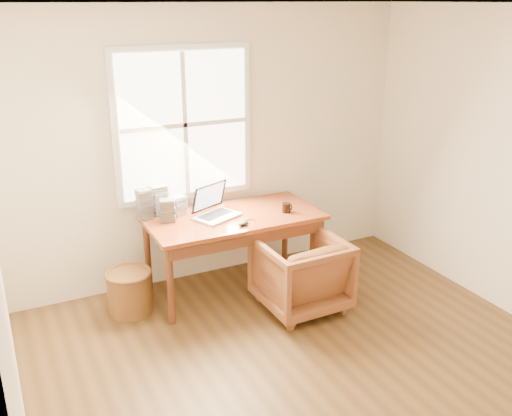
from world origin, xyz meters
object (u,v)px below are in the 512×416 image
at_px(armchair, 301,273).
at_px(laptop, 216,202).
at_px(cd_stack_a, 159,200).
at_px(wicker_stool, 130,293).
at_px(desk, 234,217).
at_px(coffee_mug, 286,208).

distance_m(armchair, laptop, 0.99).
xyz_separation_m(armchair, cd_stack_a, (-0.99, 0.92, 0.56)).
xyz_separation_m(armchair, wicker_stool, (-1.40, 0.59, -0.14)).
height_order(desk, laptop, laptop).
bearing_deg(laptop, coffee_mug, -37.64).
distance_m(wicker_stool, laptop, 1.11).
distance_m(armchair, wicker_stool, 1.52).
xyz_separation_m(armchair, coffee_mug, (0.09, 0.44, 0.46)).
bearing_deg(armchair, coffee_mug, -102.33).
height_order(armchair, coffee_mug, coffee_mug).
xyz_separation_m(desk, wicker_stool, (-1.01, 0.00, -0.54)).
bearing_deg(desk, cd_stack_a, 150.91).
bearing_deg(cd_stack_a, laptop, -35.77).
bearing_deg(cd_stack_a, coffee_mug, -23.79).
relative_size(coffee_mug, cd_stack_a, 0.32).
bearing_deg(coffee_mug, wicker_stool, 158.63).
distance_m(desk, laptop, 0.24).
xyz_separation_m(armchair, laptop, (-0.55, 0.60, 0.57)).
bearing_deg(desk, armchair, -56.52).
xyz_separation_m(desk, armchair, (0.39, -0.59, -0.39)).
bearing_deg(desk, coffee_mug, -16.47).
distance_m(desk, coffee_mug, 0.50).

